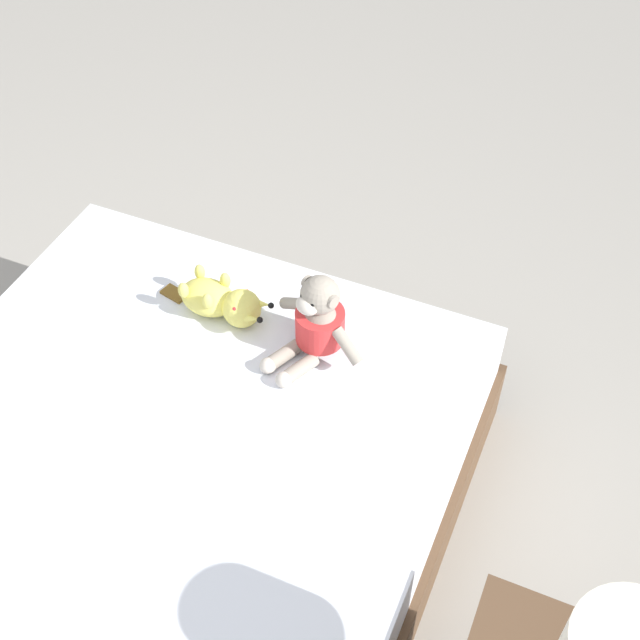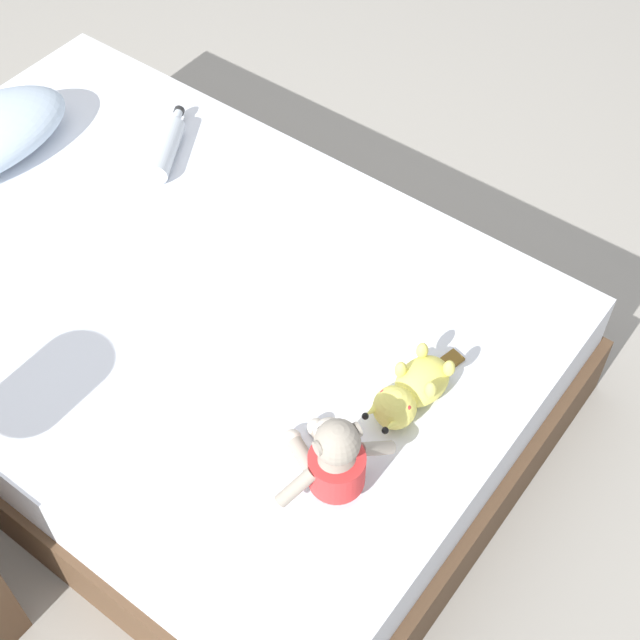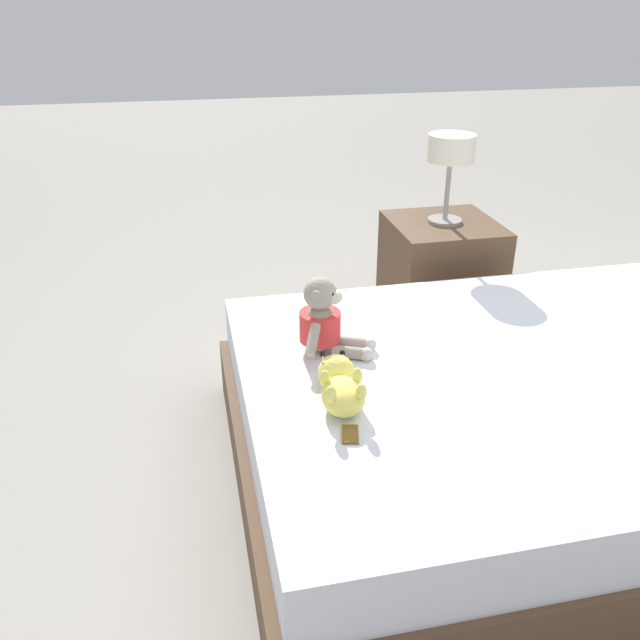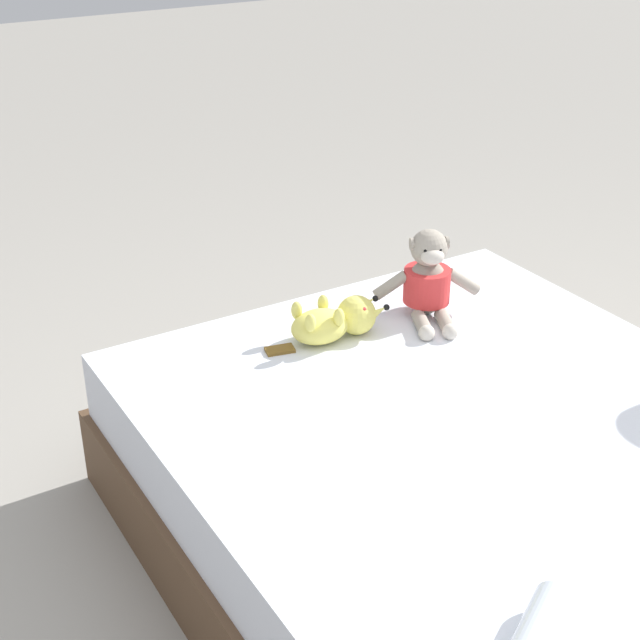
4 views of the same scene
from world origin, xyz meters
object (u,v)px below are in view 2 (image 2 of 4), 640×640
bed (174,327)px  plush_monkey (334,461)px  plush_yellow_creature (411,392)px  glass_bottle (166,148)px

bed → plush_monkey: plush_monkey is taller
bed → plush_yellow_creature: size_ratio=5.95×
bed → plush_yellow_creature: (0.06, -0.71, 0.24)m
glass_bottle → plush_yellow_creature: bearing=-106.0°
bed → glass_bottle: size_ratio=7.12×
bed → plush_yellow_creature: 0.75m
plush_monkey → plush_yellow_creature: bearing=-3.3°
bed → glass_bottle: (0.35, 0.32, 0.23)m
plush_monkey → bed: bearing=73.0°
plush_monkey → glass_bottle: (0.57, 1.01, -0.06)m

